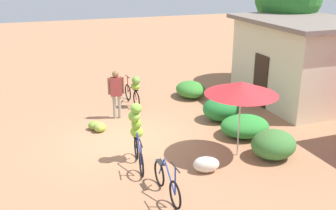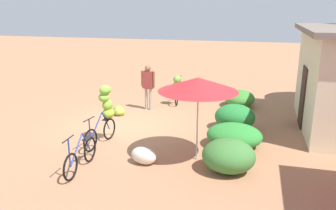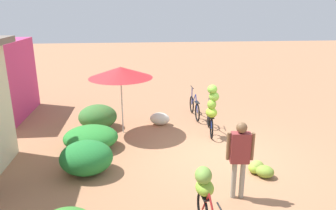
{
  "view_description": "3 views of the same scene",
  "coord_description": "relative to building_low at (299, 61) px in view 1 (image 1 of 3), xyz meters",
  "views": [
    {
      "loc": [
        10.93,
        -2.61,
        5.17
      ],
      "look_at": [
        0.56,
        1.13,
        1.24
      ],
      "focal_mm": 41.85,
      "sensor_mm": 36.0,
      "label": 1
    },
    {
      "loc": [
        10.3,
        4.11,
        3.91
      ],
      "look_at": [
        -0.02,
        1.43,
        0.83
      ],
      "focal_mm": 36.85,
      "sensor_mm": 36.0,
      "label": 2
    },
    {
      "loc": [
        -7.86,
        2.23,
        3.99
      ],
      "look_at": [
        0.94,
        1.35,
        1.24
      ],
      "focal_mm": 33.73,
      "sensor_mm": 36.0,
      "label": 3
    }
  ],
  "objects": [
    {
      "name": "person_vendor",
      "position": [
        -0.52,
        -7.25,
        -0.58
      ],
      "size": [
        0.25,
        0.58,
        1.75
      ],
      "color": "gray",
      "rests_on": "ground"
    },
    {
      "name": "bicycle_near_pile",
      "position": [
        2.94,
        -7.47,
        -0.68
      ],
      "size": [
        1.64,
        0.44,
        1.71
      ],
      "color": "black",
      "rests_on": "ground"
    },
    {
      "name": "bicycle_center_loaded",
      "position": [
        4.85,
        -7.28,
        -1.29
      ],
      "size": [
        1.69,
        0.15,
        1.04
      ],
      "color": "black",
      "rests_on": "ground"
    },
    {
      "name": "hedge_bush_by_door",
      "position": [
        4.0,
        -3.77,
        -1.25
      ],
      "size": [
        1.14,
        1.3,
        0.82
      ],
      "primitive_type": "ellipsoid",
      "color": "#3C7A37",
      "rests_on": "ground"
    },
    {
      "name": "market_umbrella",
      "position": [
        3.51,
        -4.64,
        0.37
      ],
      "size": [
        2.03,
        2.03,
        2.2
      ],
      "color": "beige",
      "rests_on": "ground"
    },
    {
      "name": "produce_sack",
      "position": [
        4.1,
        -5.9,
        -1.44
      ],
      "size": [
        0.59,
        0.78,
        0.44
      ],
      "primitive_type": "ellipsoid",
      "rotation": [
        0.0,
        0.0,
        1.33
      ],
      "color": "silver",
      "rests_on": "ground"
    },
    {
      "name": "hedge_bush_front_right",
      "position": [
        0.9,
        -3.83,
        -1.24
      ],
      "size": [
        1.16,
        1.31,
        0.83
      ],
      "primitive_type": "ellipsoid",
      "color": "#257B34",
      "rests_on": "ground"
    },
    {
      "name": "ground_plane",
      "position": [
        1.5,
        -7.38,
        -1.66
      ],
      "size": [
        60.0,
        60.0,
        0.0
      ],
      "primitive_type": "plane",
      "color": "#A4704E"
    },
    {
      "name": "building_low",
      "position": [
        0.0,
        0.0,
        0.0
      ],
      "size": [
        5.13,
        3.9,
        3.27
      ],
      "color": "beige",
      "rests_on": "ground"
    },
    {
      "name": "hedge_bush_front_left",
      "position": [
        -1.85,
        -3.83,
        -1.33
      ],
      "size": [
        1.44,
        1.19,
        0.65
      ],
      "primitive_type": "ellipsoid",
      "color": "#3A8430",
      "rests_on": "ground"
    },
    {
      "name": "hedge_bush_mid",
      "position": [
        2.38,
        -3.74,
        -1.33
      ],
      "size": [
        1.36,
        1.59,
        0.66
      ],
      "primitive_type": "ellipsoid",
      "color": "#2D8B35",
      "rests_on": "ground"
    },
    {
      "name": "banana_pile_on_ground",
      "position": [
        0.39,
        -8.11,
        -1.51
      ],
      "size": [
        0.77,
        0.7,
        0.32
      ],
      "color": "olive",
      "rests_on": "ground"
    },
    {
      "name": "bicycle_leftmost",
      "position": [
        -1.57,
        -6.32,
        -0.93
      ],
      "size": [
        1.68,
        0.39,
        1.23
      ],
      "color": "black",
      "rests_on": "ground"
    }
  ]
}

